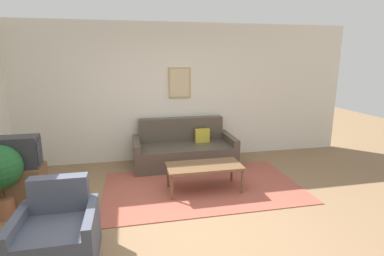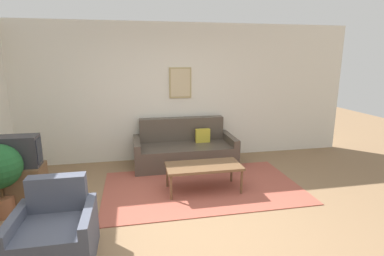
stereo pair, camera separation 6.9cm
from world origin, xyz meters
name	(u,v)px [view 1 (the left image)]	position (x,y,z in m)	size (l,w,h in m)	color
ground_plane	(185,229)	(0.00, 0.00, 0.00)	(16.00, 16.00, 0.00)	#846647
area_rug	(203,187)	(0.51, 1.12, 0.01)	(3.10, 1.83, 0.01)	#9E4C3D
wall_back	(159,93)	(0.00, 2.73, 1.35)	(8.00, 0.09, 2.70)	silver
couch	(184,150)	(0.42, 2.27, 0.29)	(1.92, 0.90, 0.87)	#4C4238
coffee_table	(204,167)	(0.50, 1.01, 0.39)	(1.16, 0.55, 0.42)	brown
tv_stand	(19,188)	(-2.12, 1.01, 0.29)	(0.67, 0.44, 0.59)	brown
tv	(14,152)	(-2.12, 1.01, 0.80)	(0.63, 0.28, 0.43)	#2D2D33
armchair	(57,236)	(-1.36, -0.28, 0.28)	(0.78, 0.76, 0.81)	#474C5B
potted_plant_by_window	(20,157)	(-2.22, 1.48, 0.59)	(0.58, 0.58, 0.93)	beige
potted_plant_small	(19,168)	(-2.15, 1.20, 0.51)	(0.53, 0.53, 0.82)	beige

